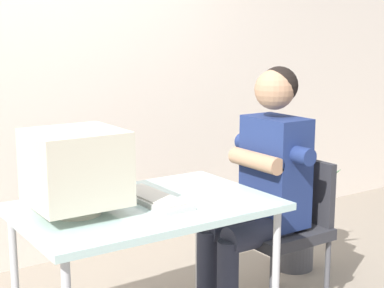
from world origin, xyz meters
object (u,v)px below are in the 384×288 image
keyboard (153,198)px  desk (145,216)px  person_seated (262,181)px  crt_monitor (76,168)px  potted_plant (295,219)px  office_chair (285,221)px

keyboard → desk: bearing=-166.4°
keyboard → person_seated: (0.68, 0.02, -0.02)m
crt_monitor → person_seated: size_ratio=0.29×
potted_plant → person_seated: bearing=-150.1°
crt_monitor → person_seated: person_seated is taller
crt_monitor → desk: bearing=-4.7°
desk → crt_monitor: bearing=175.3°
keyboard → office_chair: 0.90m
crt_monitor → potted_plant: bearing=11.8°
desk → potted_plant: potted_plant is taller
office_chair → potted_plant: (0.41, 0.34, -0.15)m
keyboard → person_seated: size_ratio=0.35×
crt_monitor → potted_plant: 1.77m
desk → office_chair: bearing=1.9°
desk → office_chair: (0.90, 0.03, -0.20)m
desk → crt_monitor: crt_monitor is taller
desk → keyboard: bearing=13.6°
keyboard → potted_plant: (1.26, 0.36, -0.43)m
person_seated → potted_plant: size_ratio=1.79×
desk → potted_plant: (1.31, 0.37, -0.35)m
desk → potted_plant: 1.41m
desk → person_seated: person_seated is taller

